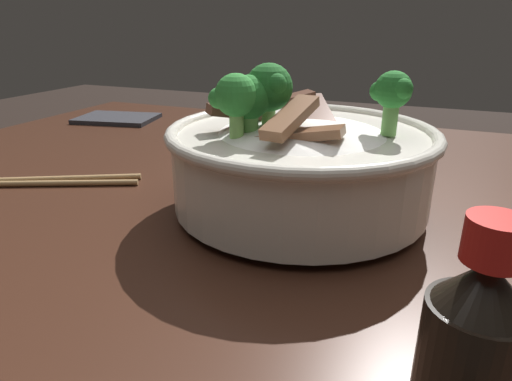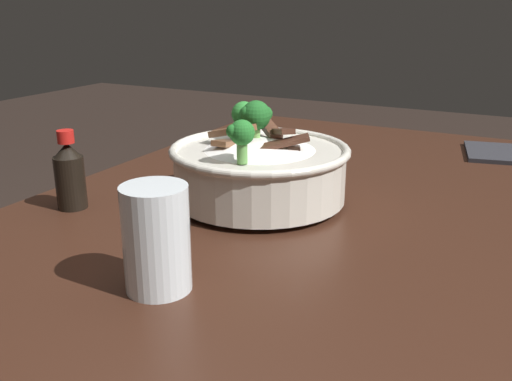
# 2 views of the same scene
# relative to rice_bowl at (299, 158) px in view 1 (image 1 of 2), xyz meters

# --- Properties ---
(dining_table) EXTENTS (1.11, 0.76, 0.76)m
(dining_table) POSITION_rel_rice_bowl_xyz_m (0.04, -0.06, -0.17)
(dining_table) COLOR #381E14
(dining_table) RESTS_ON ground
(rice_bowl) EXTENTS (0.26, 0.26, 0.15)m
(rice_bowl) POSITION_rel_rice_bowl_xyz_m (0.00, 0.00, 0.00)
(rice_bowl) COLOR silver
(rice_bowl) RESTS_ON dining_table
(chopsticks_pair) EXTENTS (0.21, 0.12, 0.01)m
(chopsticks_pair) POSITION_rel_rice_bowl_xyz_m (0.30, 0.04, -0.05)
(chopsticks_pair) COLOR #9E7A4C
(chopsticks_pair) RESTS_ON dining_table
(soy_sauce_bottle) EXTENTS (0.04, 0.04, 0.11)m
(soy_sauce_bottle) POSITION_rel_rice_bowl_xyz_m (-0.14, 0.23, -0.01)
(soy_sauce_bottle) COLOR black
(soy_sauce_bottle) RESTS_ON dining_table
(folded_napkin) EXTENTS (0.16, 0.13, 0.01)m
(folded_napkin) POSITION_rel_rice_bowl_xyz_m (0.45, -0.28, -0.05)
(folded_napkin) COLOR #28282D
(folded_napkin) RESTS_ON dining_table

